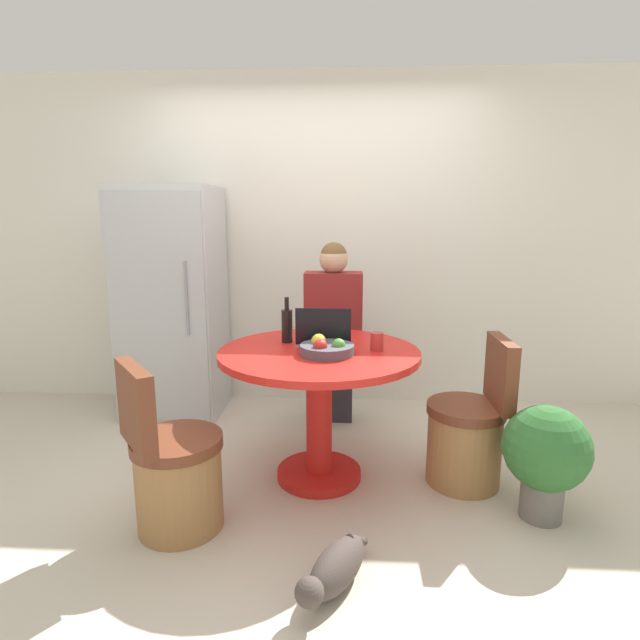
{
  "coord_description": "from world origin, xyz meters",
  "views": [
    {
      "loc": [
        0.22,
        -2.56,
        1.49
      ],
      "look_at": [
        0.07,
        0.22,
        0.92
      ],
      "focal_mm": 28.0,
      "sensor_mm": 36.0,
      "label": 1
    }
  ],
  "objects_px": {
    "refrigerator": "(173,303)",
    "dining_table": "(319,384)",
    "bottle": "(287,325)",
    "potted_plant": "(546,453)",
    "fruit_bowl": "(326,348)",
    "chair_right_side": "(468,435)",
    "cat": "(335,569)",
    "person_seated": "(333,328)",
    "chair_near_left_corner": "(175,474)",
    "laptop": "(324,336)"
  },
  "relations": [
    {
      "from": "refrigerator",
      "to": "dining_table",
      "type": "height_order",
      "value": "refrigerator"
    },
    {
      "from": "refrigerator",
      "to": "bottle",
      "type": "bearing_deg",
      "value": -40.1
    },
    {
      "from": "potted_plant",
      "to": "fruit_bowl",
      "type": "bearing_deg",
      "value": 167.68
    },
    {
      "from": "chair_right_side",
      "to": "cat",
      "type": "relative_size",
      "value": 1.78
    },
    {
      "from": "dining_table",
      "to": "fruit_bowl",
      "type": "bearing_deg",
      "value": -65.08
    },
    {
      "from": "chair_right_side",
      "to": "potted_plant",
      "type": "xyz_separation_m",
      "value": [
        0.3,
        -0.33,
        0.06
      ]
    },
    {
      "from": "refrigerator",
      "to": "cat",
      "type": "relative_size",
      "value": 3.61
    },
    {
      "from": "chair_right_side",
      "to": "bottle",
      "type": "bearing_deg",
      "value": -98.93
    },
    {
      "from": "refrigerator",
      "to": "person_seated",
      "type": "bearing_deg",
      "value": -9.21
    },
    {
      "from": "dining_table",
      "to": "fruit_bowl",
      "type": "height_order",
      "value": "fruit_bowl"
    },
    {
      "from": "cat",
      "to": "potted_plant",
      "type": "distance_m",
      "value": 1.2
    },
    {
      "from": "refrigerator",
      "to": "chair_right_side",
      "type": "xyz_separation_m",
      "value": [
        2.02,
        -0.99,
        -0.58
      ]
    },
    {
      "from": "chair_near_left_corner",
      "to": "laptop",
      "type": "xyz_separation_m",
      "value": [
        0.69,
        0.66,
        0.53
      ]
    },
    {
      "from": "laptop",
      "to": "bottle",
      "type": "xyz_separation_m",
      "value": [
        -0.22,
        0.03,
        0.06
      ]
    },
    {
      "from": "person_seated",
      "to": "laptop",
      "type": "distance_m",
      "value": 0.66
    },
    {
      "from": "chair_near_left_corner",
      "to": "fruit_bowl",
      "type": "xyz_separation_m",
      "value": [
        0.71,
        0.43,
        0.52
      ]
    },
    {
      "from": "laptop",
      "to": "chair_near_left_corner",
      "type": "bearing_deg",
      "value": 43.71
    },
    {
      "from": "bottle",
      "to": "cat",
      "type": "bearing_deg",
      "value": -73.57
    },
    {
      "from": "dining_table",
      "to": "potted_plant",
      "type": "relative_size",
      "value": 1.91
    },
    {
      "from": "dining_table",
      "to": "chair_right_side",
      "type": "height_order",
      "value": "chair_right_side"
    },
    {
      "from": "potted_plant",
      "to": "dining_table",
      "type": "bearing_deg",
      "value": 163.59
    },
    {
      "from": "chair_right_side",
      "to": "laptop",
      "type": "bearing_deg",
      "value": -99.32
    },
    {
      "from": "refrigerator",
      "to": "cat",
      "type": "height_order",
      "value": "refrigerator"
    },
    {
      "from": "person_seated",
      "to": "cat",
      "type": "relative_size",
      "value": 2.79
    },
    {
      "from": "laptop",
      "to": "fruit_bowl",
      "type": "bearing_deg",
      "value": 96.05
    },
    {
      "from": "dining_table",
      "to": "potted_plant",
      "type": "distance_m",
      "value": 1.22
    },
    {
      "from": "laptop",
      "to": "bottle",
      "type": "height_order",
      "value": "bottle"
    },
    {
      "from": "refrigerator",
      "to": "potted_plant",
      "type": "height_order",
      "value": "refrigerator"
    },
    {
      "from": "fruit_bowl",
      "to": "cat",
      "type": "bearing_deg",
      "value": -84.97
    },
    {
      "from": "chair_right_side",
      "to": "person_seated",
      "type": "height_order",
      "value": "person_seated"
    },
    {
      "from": "dining_table",
      "to": "chair_right_side",
      "type": "xyz_separation_m",
      "value": [
        0.85,
        -0.0,
        -0.28
      ]
    },
    {
      "from": "laptop",
      "to": "potted_plant",
      "type": "bearing_deg",
      "value": 157.19
    },
    {
      "from": "chair_right_side",
      "to": "fruit_bowl",
      "type": "xyz_separation_m",
      "value": [
        -0.8,
        -0.09,
        0.52
      ]
    },
    {
      "from": "dining_table",
      "to": "chair_right_side",
      "type": "bearing_deg",
      "value": -0.25
    },
    {
      "from": "cat",
      "to": "potted_plant",
      "type": "xyz_separation_m",
      "value": [
        1.03,
        0.56,
        0.26
      ]
    },
    {
      "from": "chair_right_side",
      "to": "cat",
      "type": "xyz_separation_m",
      "value": [
        -0.73,
        -0.9,
        -0.19
      ]
    },
    {
      "from": "laptop",
      "to": "fruit_bowl",
      "type": "height_order",
      "value": "laptop"
    },
    {
      "from": "laptop",
      "to": "chair_right_side",
      "type": "bearing_deg",
      "value": 170.42
    },
    {
      "from": "chair_right_side",
      "to": "chair_near_left_corner",
      "type": "distance_m",
      "value": 1.6
    },
    {
      "from": "dining_table",
      "to": "potted_plant",
      "type": "height_order",
      "value": "dining_table"
    },
    {
      "from": "dining_table",
      "to": "cat",
      "type": "xyz_separation_m",
      "value": [
        0.12,
        -0.9,
        -0.48
      ]
    },
    {
      "from": "fruit_bowl",
      "to": "potted_plant",
      "type": "relative_size",
      "value": 0.49
    },
    {
      "from": "chair_right_side",
      "to": "chair_near_left_corner",
      "type": "relative_size",
      "value": 1.0
    },
    {
      "from": "refrigerator",
      "to": "bottle",
      "type": "distance_m",
      "value": 1.27
    },
    {
      "from": "fruit_bowl",
      "to": "cat",
      "type": "relative_size",
      "value": 0.61
    },
    {
      "from": "refrigerator",
      "to": "person_seated",
      "type": "distance_m",
      "value": 1.25
    },
    {
      "from": "laptop",
      "to": "potted_plant",
      "type": "distance_m",
      "value": 1.31
    },
    {
      "from": "person_seated",
      "to": "potted_plant",
      "type": "relative_size",
      "value": 2.26
    },
    {
      "from": "chair_right_side",
      "to": "bottle",
      "type": "distance_m",
      "value": 1.22
    },
    {
      "from": "dining_table",
      "to": "bottle",
      "type": "relative_size",
      "value": 4.16
    }
  ]
}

